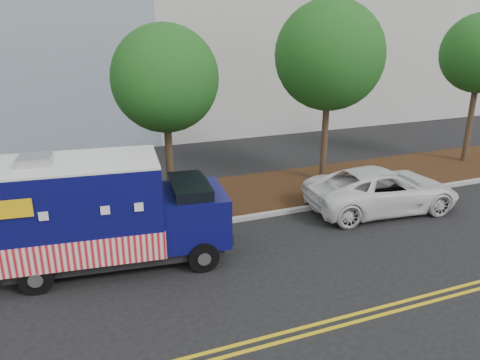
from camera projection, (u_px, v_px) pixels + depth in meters
name	position (u px, v px, depth m)	size (l,w,h in m)	color
ground	(185.00, 251.00, 13.66)	(120.00, 120.00, 0.00)	black
curb	(174.00, 229.00, 14.87)	(120.00, 0.18, 0.15)	#9E9E99
mulch_strip	(159.00, 206.00, 16.72)	(120.00, 4.00, 0.15)	#33190E
centerline_near	(242.00, 344.00, 9.75)	(120.00, 0.10, 0.01)	gold
centerline_far	(246.00, 351.00, 9.53)	(120.00, 0.10, 0.01)	gold
tree_b	(165.00, 79.00, 15.32)	(3.55, 3.55, 6.34)	#38281C
tree_c	(329.00, 56.00, 17.68)	(4.18, 4.18, 7.20)	#38281C
sign_post	(47.00, 208.00, 13.60)	(0.06, 0.06, 2.40)	#473828
food_truck	(102.00, 216.00, 12.43)	(6.34, 2.96, 3.23)	black
white_car	(382.00, 190.00, 16.39)	(2.49, 5.41, 1.50)	white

